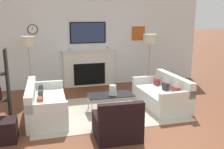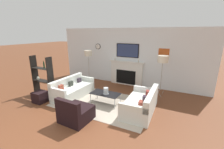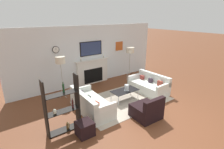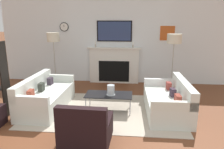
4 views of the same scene
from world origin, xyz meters
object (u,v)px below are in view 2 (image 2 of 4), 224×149
object	(u,v)px
coffee_table	(105,94)
armchair	(75,113)
couch_left	(73,90)
couch_right	(141,104)
floor_lamp_right	(163,60)
ottoman	(40,97)
hurricane_candle	(106,91)
floor_lamp_left	(88,54)
shelf_unit	(43,78)

from	to	relation	value
coffee_table	armchair	bearing A→B (deg)	-99.67
couch_left	couch_right	world-z (taller)	couch_right
couch_right	floor_lamp_right	distance (m)	2.06
couch_right	ottoman	bearing A→B (deg)	-164.91
couch_left	armchair	size ratio (longest dim) A/B	2.13
couch_right	hurricane_candle	world-z (taller)	couch_right
couch_right	hurricane_candle	xyz separation A→B (m)	(-1.28, -0.03, 0.23)
coffee_table	floor_lamp_left	size ratio (longest dim) A/B	0.63
hurricane_candle	shelf_unit	world-z (taller)	shelf_unit
floor_lamp_right	shelf_unit	bearing A→B (deg)	-154.06
coffee_table	hurricane_candle	distance (m)	0.14
couch_left	coffee_table	bearing A→B (deg)	0.30
coffee_table	floor_lamp_left	xyz separation A→B (m)	(-1.82, 1.62, 1.13)
armchair	hurricane_candle	world-z (taller)	armchair
shelf_unit	floor_lamp_right	bearing A→B (deg)	25.94
coffee_table	couch_right	bearing A→B (deg)	-0.32
coffee_table	shelf_unit	bearing A→B (deg)	-170.20
hurricane_candle	floor_lamp_left	bearing A→B (deg)	138.47
floor_lamp_left	floor_lamp_right	xyz separation A→B (m)	(3.47, 0.00, -0.01)
couch_left	floor_lamp_left	bearing A→B (deg)	101.48
couch_left	shelf_unit	xyz separation A→B (m)	(-1.11, -0.44, 0.44)
couch_right	ottoman	distance (m)	3.68
floor_lamp_right	shelf_unit	xyz separation A→B (m)	(-4.25, -2.07, -0.77)
floor_lamp_right	couch_right	bearing A→B (deg)	-101.27
couch_right	shelf_unit	size ratio (longest dim) A/B	1.04
couch_left	armchair	bearing A→B (deg)	-47.05
hurricane_candle	floor_lamp_right	world-z (taller)	floor_lamp_right
couch_right	coffee_table	distance (m)	1.33
coffee_table	floor_lamp_left	world-z (taller)	floor_lamp_left
couch_right	coffee_table	xyz separation A→B (m)	(-1.33, 0.01, 0.11)
hurricane_candle	coffee_table	bearing A→B (deg)	142.93
hurricane_candle	ottoman	xyz separation A→B (m)	(-2.27, -0.93, -0.30)
couch_left	couch_right	distance (m)	2.82
coffee_table	hurricane_candle	xyz separation A→B (m)	(0.05, -0.04, 0.13)
shelf_unit	couch_left	bearing A→B (deg)	21.68
floor_lamp_right	couch_left	bearing A→B (deg)	-152.62
couch_left	floor_lamp_right	xyz separation A→B (m)	(3.14, 1.63, 1.22)
couch_right	coffee_table	bearing A→B (deg)	179.68
hurricane_candle	ottoman	size ratio (longest dim) A/B	0.53
coffee_table	floor_lamp_right	distance (m)	2.57
armchair	floor_lamp_right	world-z (taller)	floor_lamp_right
couch_right	hurricane_candle	bearing A→B (deg)	-178.66
floor_lamp_left	ottoman	size ratio (longest dim) A/B	3.85
couch_right	floor_lamp_right	bearing A→B (deg)	78.73
ottoman	floor_lamp_right	bearing A→B (deg)	33.71
couch_right	coffee_table	world-z (taller)	couch_right
couch_right	ottoman	xyz separation A→B (m)	(-3.55, -0.96, -0.07)
ottoman	couch_left	bearing A→B (deg)	52.65
floor_lamp_right	ottoman	size ratio (longest dim) A/B	3.82
coffee_table	shelf_unit	size ratio (longest dim) A/B	0.65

